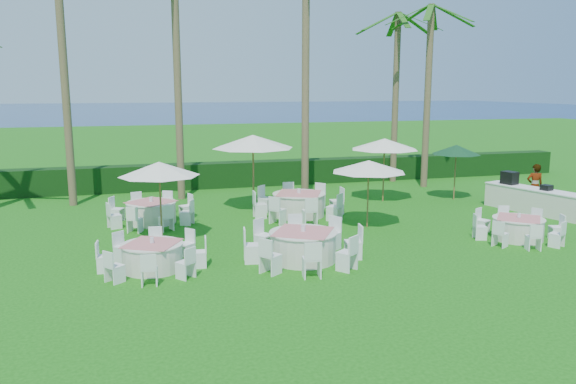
{
  "coord_description": "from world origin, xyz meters",
  "views": [
    {
      "loc": [
        -5.85,
        -14.87,
        4.78
      ],
      "look_at": [
        -0.8,
        3.1,
        1.3
      ],
      "focal_mm": 35.0,
      "sensor_mm": 36.0,
      "label": 1
    }
  ],
  "objects_px": {
    "banquet_table_c": "(518,228)",
    "umbrella_green": "(456,150)",
    "banquet_table_b": "(303,245)",
    "umbrella_c": "(253,142)",
    "banquet_table_a": "(153,256)",
    "umbrella_b": "(369,166)",
    "buffet_table": "(535,200)",
    "banquet_table_d": "(151,212)",
    "umbrella_a": "(159,169)",
    "staff_person": "(535,186)",
    "umbrella_d": "(385,144)",
    "banquet_table_e": "(299,204)"
  },
  "relations": [
    {
      "from": "banquet_table_d",
      "to": "umbrella_green",
      "type": "distance_m",
      "value": 12.94
    },
    {
      "from": "banquet_table_b",
      "to": "banquet_table_d",
      "type": "relative_size",
      "value": 1.1
    },
    {
      "from": "staff_person",
      "to": "banquet_table_d",
      "type": "bearing_deg",
      "value": 11.12
    },
    {
      "from": "umbrella_a",
      "to": "umbrella_b",
      "type": "xyz_separation_m",
      "value": [
        6.99,
        -0.03,
        -0.18
      ]
    },
    {
      "from": "banquet_table_a",
      "to": "umbrella_c",
      "type": "distance_m",
      "value": 8.02
    },
    {
      "from": "umbrella_green",
      "to": "staff_person",
      "type": "height_order",
      "value": "umbrella_green"
    },
    {
      "from": "umbrella_b",
      "to": "buffet_table",
      "type": "distance_m",
      "value": 7.33
    },
    {
      "from": "umbrella_c",
      "to": "banquet_table_c",
      "type": "bearing_deg",
      "value": -42.03
    },
    {
      "from": "umbrella_b",
      "to": "buffet_table",
      "type": "xyz_separation_m",
      "value": [
        7.15,
        0.34,
        -1.62
      ]
    },
    {
      "from": "banquet_table_a",
      "to": "umbrella_a",
      "type": "distance_m",
      "value": 3.4
    },
    {
      "from": "banquet_table_c",
      "to": "banquet_table_e",
      "type": "bearing_deg",
      "value": 138.43
    },
    {
      "from": "banquet_table_d",
      "to": "umbrella_d",
      "type": "height_order",
      "value": "umbrella_d"
    },
    {
      "from": "umbrella_b",
      "to": "staff_person",
      "type": "relative_size",
      "value": 1.45
    },
    {
      "from": "banquet_table_d",
      "to": "umbrella_a",
      "type": "xyz_separation_m",
      "value": [
        0.21,
        -2.6,
        1.9
      ]
    },
    {
      "from": "umbrella_d",
      "to": "staff_person",
      "type": "relative_size",
      "value": 1.61
    },
    {
      "from": "umbrella_b",
      "to": "umbrella_c",
      "type": "relative_size",
      "value": 0.81
    },
    {
      "from": "banquet_table_e",
      "to": "buffet_table",
      "type": "distance_m",
      "value": 9.15
    },
    {
      "from": "banquet_table_e",
      "to": "umbrella_green",
      "type": "relative_size",
      "value": 1.46
    },
    {
      "from": "banquet_table_b",
      "to": "buffet_table",
      "type": "relative_size",
      "value": 0.8
    },
    {
      "from": "buffet_table",
      "to": "staff_person",
      "type": "height_order",
      "value": "staff_person"
    },
    {
      "from": "banquet_table_b",
      "to": "umbrella_b",
      "type": "height_order",
      "value": "umbrella_b"
    },
    {
      "from": "banquet_table_a",
      "to": "banquet_table_c",
      "type": "bearing_deg",
      "value": -0.28
    },
    {
      "from": "banquet_table_e",
      "to": "umbrella_b",
      "type": "bearing_deg",
      "value": -52.44
    },
    {
      "from": "umbrella_c",
      "to": "banquet_table_a",
      "type": "bearing_deg",
      "value": -122.73
    },
    {
      "from": "banquet_table_b",
      "to": "umbrella_c",
      "type": "height_order",
      "value": "umbrella_c"
    },
    {
      "from": "banquet_table_c",
      "to": "staff_person",
      "type": "height_order",
      "value": "staff_person"
    },
    {
      "from": "banquet_table_c",
      "to": "umbrella_green",
      "type": "relative_size",
      "value": 1.17
    },
    {
      "from": "buffet_table",
      "to": "banquet_table_e",
      "type": "bearing_deg",
      "value": 167.52
    },
    {
      "from": "banquet_table_a",
      "to": "buffet_table",
      "type": "relative_size",
      "value": 0.68
    },
    {
      "from": "umbrella_a",
      "to": "umbrella_b",
      "type": "height_order",
      "value": "umbrella_a"
    },
    {
      "from": "umbrella_a",
      "to": "umbrella_b",
      "type": "bearing_deg",
      "value": -0.28
    },
    {
      "from": "banquet_table_d",
      "to": "buffet_table",
      "type": "bearing_deg",
      "value": -9.08
    },
    {
      "from": "banquet_table_c",
      "to": "umbrella_d",
      "type": "height_order",
      "value": "umbrella_d"
    },
    {
      "from": "banquet_table_e",
      "to": "umbrella_c",
      "type": "relative_size",
      "value": 1.09
    },
    {
      "from": "umbrella_d",
      "to": "umbrella_green",
      "type": "relative_size",
      "value": 1.21
    },
    {
      "from": "umbrella_green",
      "to": "staff_person",
      "type": "xyz_separation_m",
      "value": [
        2.19,
        -2.33,
        -1.28
      ]
    },
    {
      "from": "buffet_table",
      "to": "banquet_table_b",
      "type": "bearing_deg",
      "value": -161.92
    },
    {
      "from": "banquet_table_a",
      "to": "banquet_table_e",
      "type": "bearing_deg",
      "value": 42.12
    },
    {
      "from": "banquet_table_a",
      "to": "banquet_table_e",
      "type": "height_order",
      "value": "banquet_table_e"
    },
    {
      "from": "banquet_table_c",
      "to": "umbrella_b",
      "type": "bearing_deg",
      "value": 144.95
    },
    {
      "from": "banquet_table_b",
      "to": "umbrella_c",
      "type": "distance_m",
      "value": 7.15
    },
    {
      "from": "banquet_table_b",
      "to": "staff_person",
      "type": "bearing_deg",
      "value": 20.93
    },
    {
      "from": "banquet_table_b",
      "to": "staff_person",
      "type": "relative_size",
      "value": 1.88
    },
    {
      "from": "umbrella_a",
      "to": "buffet_table",
      "type": "relative_size",
      "value": 0.6
    },
    {
      "from": "umbrella_a",
      "to": "buffet_table",
      "type": "distance_m",
      "value": 14.25
    },
    {
      "from": "banquet_table_c",
      "to": "umbrella_c",
      "type": "bearing_deg",
      "value": 137.97
    },
    {
      "from": "banquet_table_c",
      "to": "banquet_table_d",
      "type": "bearing_deg",
      "value": 154.1
    },
    {
      "from": "banquet_table_d",
      "to": "staff_person",
      "type": "xyz_separation_m",
      "value": [
        14.98,
        -1.46,
        0.48
      ]
    },
    {
      "from": "umbrella_b",
      "to": "banquet_table_a",
      "type": "bearing_deg",
      "value": -159.64
    },
    {
      "from": "banquet_table_e",
      "to": "banquet_table_d",
      "type": "bearing_deg",
      "value": 176.66
    }
  ]
}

